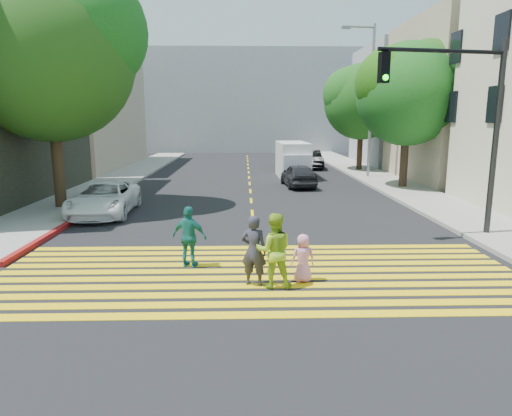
{
  "coord_description": "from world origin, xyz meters",
  "views": [
    {
      "loc": [
        -0.34,
        -9.86,
        3.92
      ],
      "look_at": [
        0.0,
        3.0,
        1.4
      ],
      "focal_mm": 32.0,
      "sensor_mm": 36.0,
      "label": 1
    }
  ],
  "objects_px": {
    "tree_right_far": "(363,98)",
    "dark_car_near": "(298,175)",
    "pedestrian_woman": "(274,250)",
    "pedestrian_child": "(303,258)",
    "white_sedan": "(104,198)",
    "white_van": "(293,161)",
    "silver_car": "(291,157)",
    "pedestrian_man": "(254,251)",
    "traffic_signal": "(466,112)",
    "dark_car_parked": "(310,159)",
    "tree_right_near": "(410,89)",
    "pedestrian_extra": "(189,237)",
    "tree_left": "(51,47)"
  },
  "relations": [
    {
      "from": "white_sedan",
      "to": "traffic_signal",
      "type": "relative_size",
      "value": 0.77
    },
    {
      "from": "dark_car_parked",
      "to": "white_van",
      "type": "xyz_separation_m",
      "value": [
        -2.03,
        -5.85,
        0.39
      ]
    },
    {
      "from": "white_sedan",
      "to": "traffic_signal",
      "type": "bearing_deg",
      "value": -20.54
    },
    {
      "from": "dark_car_near",
      "to": "silver_car",
      "type": "bearing_deg",
      "value": -98.6
    },
    {
      "from": "white_sedan",
      "to": "pedestrian_man",
      "type": "bearing_deg",
      "value": -56.78
    },
    {
      "from": "pedestrian_extra",
      "to": "tree_right_far",
      "type": "bearing_deg",
      "value": -96.3
    },
    {
      "from": "white_sedan",
      "to": "white_van",
      "type": "bearing_deg",
      "value": 50.12
    },
    {
      "from": "tree_right_near",
      "to": "pedestrian_woman",
      "type": "relative_size",
      "value": 4.6
    },
    {
      "from": "pedestrian_woman",
      "to": "dark_car_near",
      "type": "xyz_separation_m",
      "value": [
        2.49,
        16.2,
        -0.21
      ]
    },
    {
      "from": "pedestrian_extra",
      "to": "dark_car_near",
      "type": "xyz_separation_m",
      "value": [
        4.65,
        14.65,
        -0.14
      ]
    },
    {
      "from": "tree_right_far",
      "to": "white_van",
      "type": "height_order",
      "value": "tree_right_far"
    },
    {
      "from": "dark_car_near",
      "to": "white_van",
      "type": "height_order",
      "value": "white_van"
    },
    {
      "from": "pedestrian_woman",
      "to": "dark_car_parked",
      "type": "bearing_deg",
      "value": -99.15
    },
    {
      "from": "pedestrian_child",
      "to": "white_van",
      "type": "xyz_separation_m",
      "value": [
        1.89,
        20.1,
        0.53
      ]
    },
    {
      "from": "tree_right_far",
      "to": "white_sedan",
      "type": "bearing_deg",
      "value": -132.94
    },
    {
      "from": "tree_right_far",
      "to": "dark_car_parked",
      "type": "bearing_deg",
      "value": 149.87
    },
    {
      "from": "pedestrian_child",
      "to": "silver_car",
      "type": "relative_size",
      "value": 0.25
    },
    {
      "from": "pedestrian_child",
      "to": "white_van",
      "type": "distance_m",
      "value": 20.19
    },
    {
      "from": "pedestrian_extra",
      "to": "dark_car_near",
      "type": "height_order",
      "value": "pedestrian_extra"
    },
    {
      "from": "silver_car",
      "to": "tree_right_far",
      "type": "bearing_deg",
      "value": 145.11
    },
    {
      "from": "pedestrian_woman",
      "to": "white_van",
      "type": "bearing_deg",
      "value": -96.43
    },
    {
      "from": "pedestrian_extra",
      "to": "dark_car_parked",
      "type": "xyz_separation_m",
      "value": [
        6.8,
        24.73,
        -0.1
      ]
    },
    {
      "from": "dark_car_parked",
      "to": "pedestrian_extra",
      "type": "bearing_deg",
      "value": -105.46
    },
    {
      "from": "pedestrian_extra",
      "to": "dark_car_parked",
      "type": "distance_m",
      "value": 25.65
    },
    {
      "from": "pedestrian_woman",
      "to": "traffic_signal",
      "type": "xyz_separation_m",
      "value": [
        6.34,
        4.32,
        3.24
      ]
    },
    {
      "from": "pedestrian_man",
      "to": "tree_right_far",
      "type": "bearing_deg",
      "value": -91.89
    },
    {
      "from": "pedestrian_woman",
      "to": "pedestrian_child",
      "type": "distance_m",
      "value": 0.85
    },
    {
      "from": "pedestrian_man",
      "to": "pedestrian_child",
      "type": "bearing_deg",
      "value": -152.39
    },
    {
      "from": "pedestrian_woman",
      "to": "pedestrian_man",
      "type": "bearing_deg",
      "value": -13.96
    },
    {
      "from": "tree_right_far",
      "to": "dark_car_near",
      "type": "relative_size",
      "value": 2.01
    },
    {
      "from": "white_sedan",
      "to": "silver_car",
      "type": "relative_size",
      "value": 1.02
    },
    {
      "from": "white_sedan",
      "to": "white_van",
      "type": "relative_size",
      "value": 0.97
    },
    {
      "from": "tree_left",
      "to": "white_sedan",
      "type": "distance_m",
      "value": 6.61
    },
    {
      "from": "tree_right_near",
      "to": "silver_car",
      "type": "height_order",
      "value": "tree_right_near"
    },
    {
      "from": "silver_car",
      "to": "dark_car_parked",
      "type": "xyz_separation_m",
      "value": [
        1.33,
        -2.76,
        0.03
      ]
    },
    {
      "from": "tree_right_near",
      "to": "dark_car_parked",
      "type": "height_order",
      "value": "tree_right_near"
    },
    {
      "from": "pedestrian_man",
      "to": "dark_car_near",
      "type": "bearing_deg",
      "value": -82.65
    },
    {
      "from": "dark_car_parked",
      "to": "white_sedan",
      "type": "bearing_deg",
      "value": -122.16
    },
    {
      "from": "pedestrian_child",
      "to": "dark_car_parked",
      "type": "xyz_separation_m",
      "value": [
        3.92,
        25.95,
        0.13
      ]
    },
    {
      "from": "tree_left",
      "to": "white_van",
      "type": "bearing_deg",
      "value": 43.64
    },
    {
      "from": "pedestrian_man",
      "to": "dark_car_parked",
      "type": "xyz_separation_m",
      "value": [
        5.12,
        26.16,
        -0.13
      ]
    },
    {
      "from": "pedestrian_child",
      "to": "silver_car",
      "type": "distance_m",
      "value": 28.83
    },
    {
      "from": "tree_left",
      "to": "pedestrian_child",
      "type": "bearing_deg",
      "value": -44.97
    },
    {
      "from": "tree_right_near",
      "to": "traffic_signal",
      "type": "height_order",
      "value": "tree_right_near"
    },
    {
      "from": "white_sedan",
      "to": "tree_left",
      "type": "bearing_deg",
      "value": 148.71
    },
    {
      "from": "tree_right_near",
      "to": "pedestrian_man",
      "type": "distance_m",
      "value": 18.21
    },
    {
      "from": "tree_right_far",
      "to": "dark_car_parked",
      "type": "xyz_separation_m",
      "value": [
        -3.5,
        2.03,
        -4.73
      ]
    },
    {
      "from": "pedestrian_man",
      "to": "white_van",
      "type": "bearing_deg",
      "value": -80.88
    },
    {
      "from": "pedestrian_child",
      "to": "dark_car_parked",
      "type": "distance_m",
      "value": 26.25
    },
    {
      "from": "tree_right_far",
      "to": "silver_car",
      "type": "xyz_separation_m",
      "value": [
        -4.83,
        4.8,
        -4.77
      ]
    }
  ]
}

